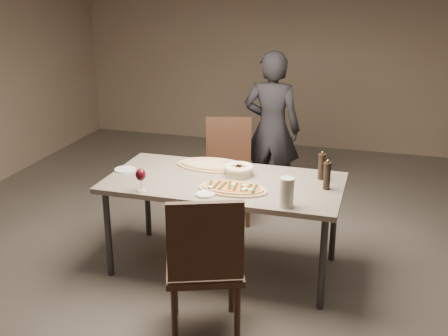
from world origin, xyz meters
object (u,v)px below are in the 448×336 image
(bread_basket, at_px, (239,169))
(carafe, at_px, (287,192))
(ham_pizza, at_px, (213,165))
(dining_table, at_px, (224,187))
(zucchini_pizza, at_px, (233,188))
(diner, at_px, (272,129))
(chair_near, at_px, (205,261))
(pepper_mill_left, at_px, (327,175))
(chair_far, at_px, (228,163))

(bread_basket, height_order, carafe, carafe)
(carafe, bearing_deg, bread_basket, 133.27)
(ham_pizza, distance_m, bread_basket, 0.29)
(dining_table, relative_size, zucchini_pizza, 3.47)
(diner, bearing_deg, zucchini_pizza, 92.45)
(dining_table, height_order, bread_basket, bread_basket)
(ham_pizza, bearing_deg, chair_near, -54.43)
(carafe, xyz_separation_m, chair_near, (-0.40, -0.57, -0.28))
(dining_table, height_order, zucchini_pizza, zucchini_pizza)
(bread_basket, height_order, pepper_mill_left, pepper_mill_left)
(zucchini_pizza, distance_m, pepper_mill_left, 0.69)
(diner, bearing_deg, dining_table, 87.86)
(zucchini_pizza, height_order, pepper_mill_left, pepper_mill_left)
(zucchini_pizza, distance_m, bread_basket, 0.32)
(bread_basket, distance_m, carafe, 0.69)
(ham_pizza, bearing_deg, bread_basket, -8.58)
(zucchini_pizza, relative_size, chair_near, 0.51)
(pepper_mill_left, height_order, chair_far, pepper_mill_left)
(bread_basket, distance_m, pepper_mill_left, 0.70)
(carafe, bearing_deg, dining_table, 146.75)
(bread_basket, bearing_deg, carafe, -46.73)
(zucchini_pizza, bearing_deg, pepper_mill_left, 26.54)
(zucchini_pizza, relative_size, carafe, 2.52)
(dining_table, xyz_separation_m, ham_pizza, (-0.17, 0.28, 0.07))
(zucchini_pizza, distance_m, chair_near, 0.77)
(zucchini_pizza, height_order, chair_far, chair_far)
(pepper_mill_left, relative_size, chair_near, 0.22)
(carafe, bearing_deg, chair_near, -125.28)
(bread_basket, xyz_separation_m, chair_far, (-0.33, 0.86, -0.26))
(carafe, height_order, diner, diner)
(bread_basket, height_order, chair_far, chair_far)
(dining_table, height_order, pepper_mill_left, pepper_mill_left)
(ham_pizza, relative_size, bread_basket, 2.59)
(zucchini_pizza, relative_size, pepper_mill_left, 2.28)
(pepper_mill_left, height_order, diner, diner)
(dining_table, xyz_separation_m, chair_near, (0.15, -0.93, -0.12))
(dining_table, distance_m, chair_far, 1.04)
(diner, bearing_deg, bread_basket, 91.08)
(ham_pizza, xyz_separation_m, chair_near, (0.32, -1.21, -0.20))
(chair_near, bearing_deg, zucchini_pizza, 70.96)
(diner, bearing_deg, chair_near, 92.52)
(pepper_mill_left, xyz_separation_m, diner, (-0.70, 1.41, -0.08))
(ham_pizza, xyz_separation_m, pepper_mill_left, (0.95, -0.24, 0.09))
(pepper_mill_left, relative_size, chair_far, 0.24)
(dining_table, relative_size, chair_near, 1.78)
(zucchini_pizza, distance_m, carafe, 0.47)
(ham_pizza, xyz_separation_m, bread_basket, (0.25, -0.14, 0.03))
(zucchini_pizza, xyz_separation_m, bread_basket, (-0.04, 0.32, 0.03))
(ham_pizza, relative_size, pepper_mill_left, 2.68)
(chair_near, bearing_deg, dining_table, 78.01)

